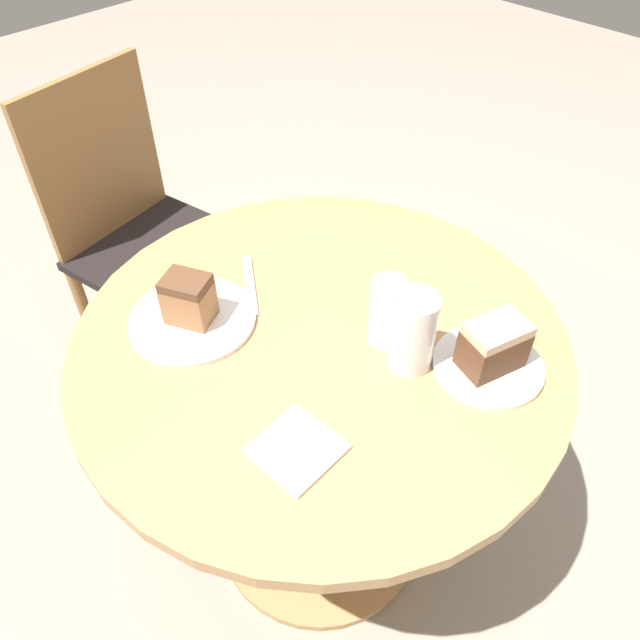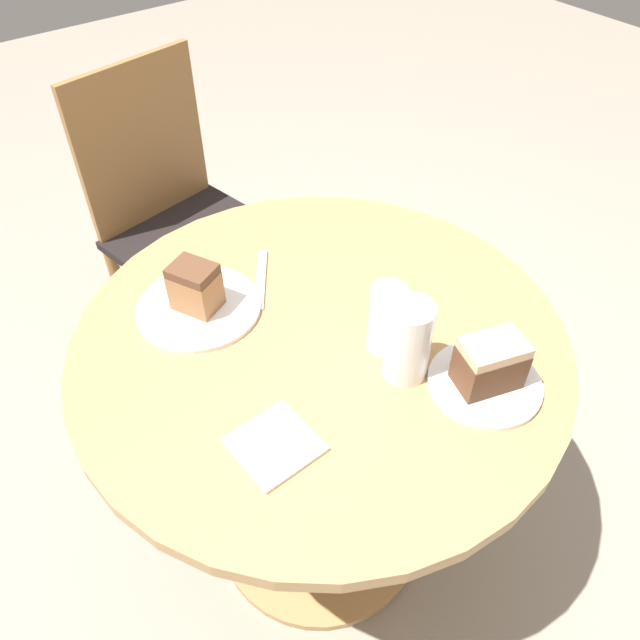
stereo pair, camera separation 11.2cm
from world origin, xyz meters
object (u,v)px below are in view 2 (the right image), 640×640
object	(u,v)px
cake_slice_near	(195,287)
cake_slice_far	(490,363)
chair	(182,222)
glass_water	(386,322)
glass_lemonade	(408,345)
plate_near	(199,307)
plate_far	(484,383)

from	to	relation	value
cake_slice_near	cake_slice_far	xyz separation A→B (m)	(0.29, -0.46, -0.00)
chair	glass_water	bearing A→B (deg)	-102.50
glass_lemonade	cake_slice_far	bearing A→B (deg)	-50.52
chair	plate_near	size ratio (longest dim) A/B	3.87
cake_slice_far	glass_water	size ratio (longest dim) A/B	0.91
chair	cake_slice_far	distance (m)	1.13
cake_slice_near	cake_slice_far	distance (m)	0.55
cake_slice_far	plate_near	bearing A→B (deg)	122.40
plate_near	cake_slice_far	xyz separation A→B (m)	(0.29, -0.46, 0.05)
chair	glass_water	xyz separation A→B (m)	(-0.03, -0.91, 0.32)
glass_water	chair	bearing A→B (deg)	87.94
cake_slice_far	glass_water	world-z (taller)	glass_water
plate_near	plate_far	xyz separation A→B (m)	(0.29, -0.46, 0.00)
cake_slice_near	glass_lemonade	distance (m)	0.41
cake_slice_near	glass_lemonade	bearing A→B (deg)	-59.96
glass_lemonade	glass_water	world-z (taller)	glass_lemonade
plate_near	cake_slice_near	distance (m)	0.05
plate_near	plate_far	size ratio (longest dim) A/B	1.23
cake_slice_far	chair	bearing A→B (deg)	92.13
plate_near	cake_slice_near	size ratio (longest dim) A/B	2.30
cake_slice_near	glass_lemonade	world-z (taller)	glass_lemonade
cake_slice_far	glass_lemonade	distance (m)	0.14
chair	plate_far	bearing A→B (deg)	-98.31
plate_far	glass_water	world-z (taller)	glass_water
cake_slice_near	glass_water	distance (m)	0.36
chair	plate_near	bearing A→B (deg)	-122.58
cake_slice_near	chair	bearing A→B (deg)	67.85
plate_far	glass_water	distance (m)	0.20
cake_slice_near	glass_water	world-z (taller)	glass_water
plate_near	chair	bearing A→B (deg)	67.85
glass_lemonade	plate_near	bearing A→B (deg)	120.04
chair	plate_far	world-z (taller)	chair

